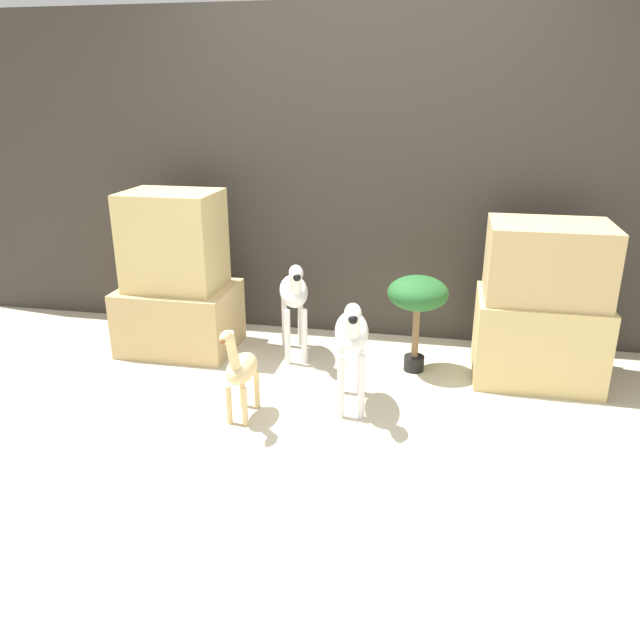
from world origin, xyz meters
TOP-DOWN VIEW (x-y plane):
  - ground_plane at (0.00, 0.00)m, footprint 14.00×14.00m
  - wall_back at (0.00, 1.45)m, footprint 6.40×0.08m
  - rock_pillar_left at (-1.16, 0.88)m, footprint 0.74×0.57m
  - rock_pillar_right at (1.16, 0.88)m, footprint 0.74×0.57m
  - zebra_right at (0.11, 0.27)m, footprint 0.25×0.54m
  - zebra_left at (-0.36, 0.90)m, footprint 0.30×0.54m
  - giraffe_figurine at (-0.44, 0.03)m, footprint 0.15×0.40m
  - potted_palm_front at (0.43, 0.83)m, footprint 0.37×0.37m

SIDE VIEW (x-z plane):
  - ground_plane at x=0.00m, z-range 0.00..0.00m
  - giraffe_figurine at x=-0.44m, z-range 0.00..0.57m
  - zebra_right at x=0.11m, z-range 0.10..0.77m
  - zebra_left at x=-0.36m, z-range 0.10..0.77m
  - rock_pillar_right at x=1.16m, z-range -0.02..0.94m
  - rock_pillar_left at x=-1.16m, z-range -0.06..1.01m
  - potted_palm_front at x=0.43m, z-range 0.18..0.79m
  - wall_back at x=0.00m, z-range 0.00..2.20m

